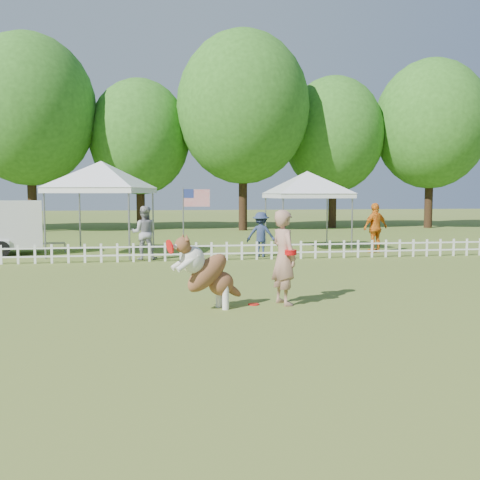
{
  "coord_description": "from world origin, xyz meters",
  "views": [
    {
      "loc": [
        -1.94,
        -10.23,
        2.18
      ],
      "look_at": [
        -0.07,
        2.0,
        1.1
      ],
      "focal_mm": 40.0,
      "sensor_mm": 36.0,
      "label": 1
    }
  ],
  "objects_px": {
    "dog": "(208,273)",
    "frisbee_on_turf": "(254,304)",
    "canopy_tent_right": "(307,211)",
    "flag_pole": "(183,225)",
    "spectator_a": "(144,233)",
    "spectator_b": "(261,234)",
    "handler": "(284,257)",
    "spectator_c": "(375,228)",
    "canopy_tent_left": "(102,209)"
  },
  "relations": [
    {
      "from": "dog",
      "to": "frisbee_on_turf",
      "type": "distance_m",
      "value": 1.2
    },
    {
      "from": "canopy_tent_right",
      "to": "flag_pole",
      "type": "distance_m",
      "value": 5.76
    },
    {
      "from": "spectator_a",
      "to": "spectator_b",
      "type": "distance_m",
      "value": 3.96
    },
    {
      "from": "flag_pole",
      "to": "spectator_b",
      "type": "xyz_separation_m",
      "value": [
        2.7,
        0.89,
        -0.41
      ]
    },
    {
      "from": "frisbee_on_turf",
      "to": "spectator_a",
      "type": "xyz_separation_m",
      "value": [
        -2.3,
        7.64,
        0.87
      ]
    },
    {
      "from": "frisbee_on_turf",
      "to": "spectator_a",
      "type": "height_order",
      "value": "spectator_a"
    },
    {
      "from": "handler",
      "to": "flag_pole",
      "type": "distance_m",
      "value": 7.18
    },
    {
      "from": "flag_pole",
      "to": "spectator_c",
      "type": "height_order",
      "value": "flag_pole"
    },
    {
      "from": "canopy_tent_left",
      "to": "canopy_tent_right",
      "type": "xyz_separation_m",
      "value": [
        7.67,
        0.61,
        -0.14
      ]
    },
    {
      "from": "spectator_c",
      "to": "dog",
      "type": "bearing_deg",
      "value": 31.16
    },
    {
      "from": "dog",
      "to": "spectator_b",
      "type": "bearing_deg",
      "value": 49.64
    },
    {
      "from": "flag_pole",
      "to": "spectator_b",
      "type": "height_order",
      "value": "flag_pole"
    },
    {
      "from": "dog",
      "to": "spectator_c",
      "type": "xyz_separation_m",
      "value": [
        7.01,
        8.86,
        0.21
      ]
    },
    {
      "from": "dog",
      "to": "flag_pole",
      "type": "bearing_deg",
      "value": 68.12
    },
    {
      "from": "dog",
      "to": "handler",
      "type": "bearing_deg",
      "value": -11.8
    },
    {
      "from": "handler",
      "to": "flag_pole",
      "type": "relative_size",
      "value": 0.79
    },
    {
      "from": "canopy_tent_left",
      "to": "spectator_a",
      "type": "bearing_deg",
      "value": -33.54
    },
    {
      "from": "frisbee_on_turf",
      "to": "spectator_b",
      "type": "distance_m",
      "value": 8.04
    },
    {
      "from": "dog",
      "to": "spectator_b",
      "type": "distance_m",
      "value": 8.56
    },
    {
      "from": "frisbee_on_turf",
      "to": "flag_pole",
      "type": "bearing_deg",
      "value": 98.55
    },
    {
      "from": "spectator_b",
      "to": "frisbee_on_turf",
      "type": "bearing_deg",
      "value": 93.73
    },
    {
      "from": "handler",
      "to": "dog",
      "type": "xyz_separation_m",
      "value": [
        -1.51,
        -0.3,
        -0.22
      ]
    },
    {
      "from": "dog",
      "to": "spectator_a",
      "type": "relative_size",
      "value": 0.8
    },
    {
      "from": "handler",
      "to": "canopy_tent_right",
      "type": "xyz_separation_m",
      "value": [
        3.28,
        9.99,
        0.55
      ]
    },
    {
      "from": "canopy_tent_left",
      "to": "dog",
      "type": "bearing_deg",
      "value": -58.48
    },
    {
      "from": "spectator_b",
      "to": "spectator_c",
      "type": "height_order",
      "value": "spectator_c"
    },
    {
      "from": "canopy_tent_right",
      "to": "spectator_c",
      "type": "height_order",
      "value": "canopy_tent_right"
    },
    {
      "from": "canopy_tent_left",
      "to": "spectator_b",
      "type": "xyz_separation_m",
      "value": [
        5.46,
        -1.5,
        -0.85
      ]
    },
    {
      "from": "flag_pole",
      "to": "canopy_tent_right",
      "type": "bearing_deg",
      "value": 31.65
    },
    {
      "from": "handler",
      "to": "dog",
      "type": "height_order",
      "value": "handler"
    },
    {
      "from": "handler",
      "to": "spectator_a",
      "type": "height_order",
      "value": "handler"
    },
    {
      "from": "dog",
      "to": "canopy_tent_right",
      "type": "relative_size",
      "value": 0.48
    },
    {
      "from": "frisbee_on_turf",
      "to": "flag_pole",
      "type": "xyz_separation_m",
      "value": [
        -1.04,
        6.95,
        1.17
      ]
    },
    {
      "from": "flag_pole",
      "to": "spectator_c",
      "type": "relative_size",
      "value": 1.29
    },
    {
      "from": "handler",
      "to": "spectator_b",
      "type": "relative_size",
      "value": 1.21
    },
    {
      "from": "frisbee_on_turf",
      "to": "spectator_b",
      "type": "xyz_separation_m",
      "value": [
        1.66,
        7.83,
        0.76
      ]
    },
    {
      "from": "canopy_tent_right",
      "to": "spectator_a",
      "type": "relative_size",
      "value": 1.68
    },
    {
      "from": "dog",
      "to": "flag_pole",
      "type": "distance_m",
      "value": 7.3
    },
    {
      "from": "flag_pole",
      "to": "dog",
      "type": "bearing_deg",
      "value": -88.75
    },
    {
      "from": "frisbee_on_turf",
      "to": "canopy_tent_left",
      "type": "bearing_deg",
      "value": 112.17
    },
    {
      "from": "canopy_tent_left",
      "to": "canopy_tent_right",
      "type": "relative_size",
      "value": 1.09
    },
    {
      "from": "canopy_tent_left",
      "to": "spectator_b",
      "type": "relative_size",
      "value": 2.11
    },
    {
      "from": "frisbee_on_turf",
      "to": "spectator_a",
      "type": "distance_m",
      "value": 8.03
    },
    {
      "from": "frisbee_on_turf",
      "to": "dog",
      "type": "bearing_deg",
      "value": -159.94
    },
    {
      "from": "dog",
      "to": "spectator_c",
      "type": "bearing_deg",
      "value": 28.79
    },
    {
      "from": "canopy_tent_left",
      "to": "handler",
      "type": "bearing_deg",
      "value": -49.97
    },
    {
      "from": "canopy_tent_right",
      "to": "spectator_a",
      "type": "distance_m",
      "value": 6.62
    },
    {
      "from": "dog",
      "to": "spectator_c",
      "type": "relative_size",
      "value": 0.77
    },
    {
      "from": "flag_pole",
      "to": "spectator_a",
      "type": "bearing_deg",
      "value": 151.47
    },
    {
      "from": "canopy_tent_left",
      "to": "flag_pole",
      "type": "distance_m",
      "value": 3.67
    }
  ]
}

